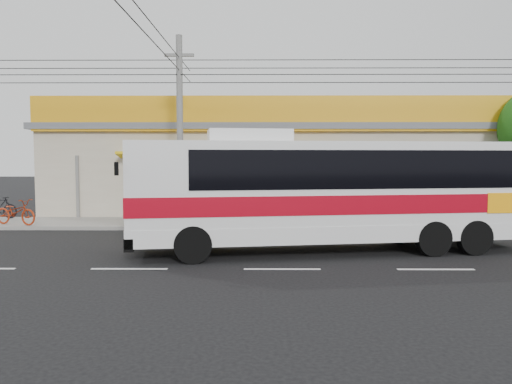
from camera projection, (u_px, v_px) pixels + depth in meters
ground at (279, 251)px, 15.49m from camera, size 120.00×120.00×0.00m
sidewalk at (273, 223)px, 21.47m from camera, size 30.00×3.20×0.15m
lane_markings at (282, 269)px, 13.00m from camera, size 50.00×0.12×0.01m
storefront_building at (271, 169)px, 26.85m from camera, size 22.60×9.20×5.70m
coach_bus at (336, 187)px, 15.35m from camera, size 12.39×4.39×3.74m
motorbike_red at (16, 212)px, 20.43m from camera, size 2.13×1.33×1.06m
utility_pole at (179, 70)px, 19.27m from camera, size 34.00×14.00×7.62m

